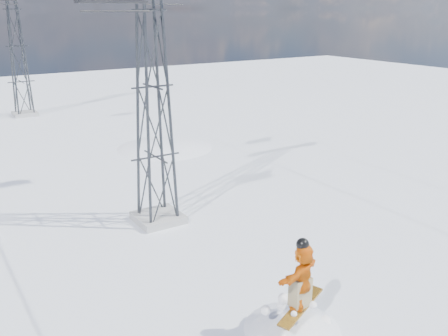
{
  "coord_description": "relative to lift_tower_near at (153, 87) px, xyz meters",
  "views": [
    {
      "loc": [
        -7.04,
        -9.28,
        8.3
      ],
      "look_at": [
        1.03,
        3.36,
        3.49
      ],
      "focal_mm": 40.0,
      "sensor_mm": 36.0,
      "label": 1
    }
  ],
  "objects": [
    {
      "name": "lift_tower_far",
      "position": [
        0.0,
        25.0,
        0.0
      ],
      "size": [
        5.2,
        1.8,
        11.43
      ],
      "color": "#999999",
      "rests_on": "ground"
    },
    {
      "name": "ground",
      "position": [
        -0.8,
        -8.0,
        -5.47
      ],
      "size": [
        120.0,
        120.0,
        0.0
      ],
      "primitive_type": "plane",
      "color": "white",
      "rests_on": "ground"
    },
    {
      "name": "lift_tower_near",
      "position": [
        0.0,
        0.0,
        0.0
      ],
      "size": [
        5.2,
        1.8,
        11.43
      ],
      "color": "#999999",
      "rests_on": "ground"
    }
  ]
}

